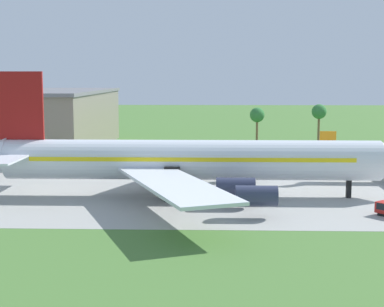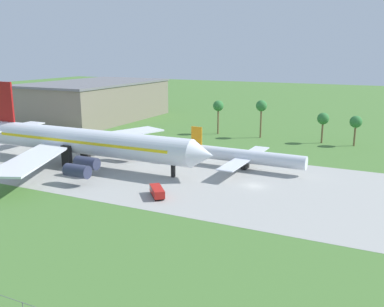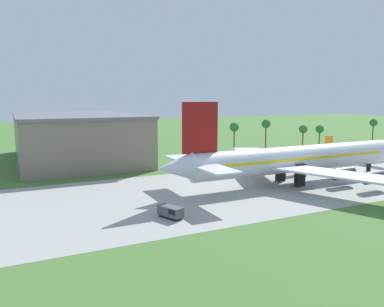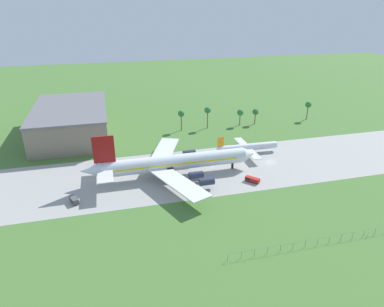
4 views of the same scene
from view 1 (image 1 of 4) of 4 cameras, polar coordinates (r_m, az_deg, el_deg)
jet_airliner at (r=92.79m, az=-0.82°, el=-0.65°), size 71.74×60.35×19.80m
terminal_building at (r=158.92m, az=-15.26°, el=3.17°), size 36.72×61.20×15.51m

